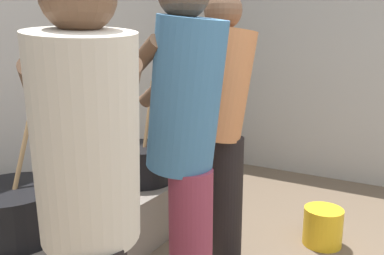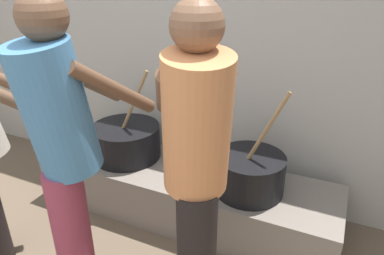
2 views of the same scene
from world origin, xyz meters
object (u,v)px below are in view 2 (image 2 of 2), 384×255
Objects in this scene: cook_in_orange_shirt at (196,160)px; cook_in_blue_shirt at (63,143)px; cooking_pot_main at (250,173)px; cooking_pot_secondary at (126,141)px.

cook_in_blue_shirt reaches higher than cook_in_orange_shirt.
cook_in_blue_shirt is (-0.65, -0.14, 0.01)m from cook_in_orange_shirt.
cook_in_blue_shirt reaches higher than cooking_pot_main.
cooking_pot_main is at bearing 48.25° from cook_in_blue_shirt.
cook_in_blue_shirt is at bearing -167.78° from cook_in_orange_shirt.
cooking_pot_main is 0.43× the size of cook_in_orange_shirt.
cooking_pot_main is 0.81m from cook_in_orange_shirt.
cook_in_orange_shirt is (0.92, -0.74, 0.44)m from cooking_pot_secondary.
cooking_pot_secondary is 0.43× the size of cook_in_blue_shirt.
cooking_pot_main is at bearing -3.21° from cooking_pot_secondary.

